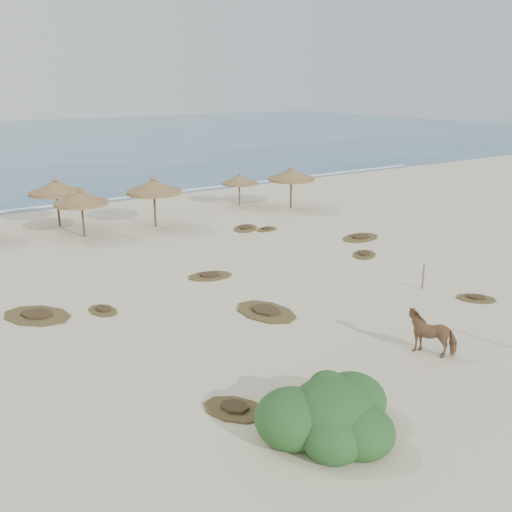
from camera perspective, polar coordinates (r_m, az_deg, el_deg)
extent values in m
plane|color=beige|center=(21.59, 3.64, -6.43)|extent=(160.00, 160.00, 0.00)
cube|color=white|center=(44.19, -17.50, 5.08)|extent=(70.00, 0.60, 0.01)
cylinder|color=#4E3A28|center=(34.15, -16.92, 3.61)|extent=(0.12, 0.12, 2.16)
cylinder|color=olive|center=(33.97, -17.05, 5.07)|extent=(3.43, 3.43, 0.18)
cone|color=olive|center=(33.90, -17.10, 5.63)|extent=(3.32, 3.32, 0.77)
cone|color=olive|center=(33.82, -17.17, 6.40)|extent=(0.37, 0.37, 0.23)
cylinder|color=#4E3A28|center=(37.15, -19.18, 4.56)|extent=(0.13, 0.13, 2.30)
cylinder|color=olive|center=(36.97, -19.33, 6.00)|extent=(4.10, 4.10, 0.20)
cone|color=olive|center=(36.91, -19.38, 6.55)|extent=(3.97, 3.97, 0.82)
cone|color=olive|center=(36.83, -19.46, 7.30)|extent=(0.39, 0.39, 0.24)
cylinder|color=#4E3A28|center=(35.54, -10.09, 4.78)|extent=(0.14, 0.14, 2.37)
cylinder|color=olive|center=(35.35, -10.17, 6.33)|extent=(4.35, 4.35, 0.20)
cone|color=olive|center=(35.29, -10.20, 6.92)|extent=(4.21, 4.21, 0.85)
cone|color=olive|center=(35.20, -10.25, 7.74)|extent=(0.41, 0.41, 0.25)
cylinder|color=#4E3A28|center=(41.05, -1.67, 6.27)|extent=(0.10, 0.10, 1.80)
cylinder|color=olive|center=(40.92, -1.68, 7.29)|extent=(3.24, 3.24, 0.15)
cone|color=olive|center=(40.87, -1.68, 7.68)|extent=(3.13, 3.13, 0.64)
cone|color=olive|center=(40.81, -1.69, 8.21)|extent=(0.31, 0.31, 0.19)
cylinder|color=#4E3A28|center=(40.25, 3.52, 6.37)|extent=(0.13, 0.13, 2.27)
cylinder|color=olive|center=(40.09, 3.54, 7.69)|extent=(3.56, 3.56, 0.19)
cone|color=olive|center=(40.03, 3.55, 8.19)|extent=(3.44, 3.44, 0.81)
cone|color=olive|center=(39.96, 3.56, 8.88)|extent=(0.39, 0.39, 0.24)
imported|color=#8B5D3F|center=(19.75, 17.18, -7.31)|extent=(1.49, 1.82, 1.41)
cylinder|color=#6D6452|center=(25.59, 16.38, -1.98)|extent=(0.09, 0.09, 1.10)
ellipsoid|color=#316129|center=(14.96, 7.61, -15.33)|extent=(2.26, 2.26, 1.70)
ellipsoid|color=#316129|center=(15.83, 9.60, -13.94)|extent=(1.81, 1.81, 1.36)
ellipsoid|color=#316129|center=(14.78, 3.66, -15.90)|extent=(1.92, 1.92, 1.44)
ellipsoid|color=#316129|center=(14.71, 10.40, -16.89)|extent=(1.70, 1.70, 1.27)
ellipsoid|color=#316129|center=(14.46, 7.73, -17.51)|extent=(1.58, 1.58, 1.19)
ellipsoid|color=#316129|center=(16.11, 6.98, -13.69)|extent=(1.36, 1.36, 1.02)
ellipsoid|color=#316129|center=(15.31, 7.21, -12.77)|extent=(1.02, 1.02, 0.76)
ellipsoid|color=#316129|center=(14.60, 6.35, -14.08)|extent=(0.90, 0.90, 0.68)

